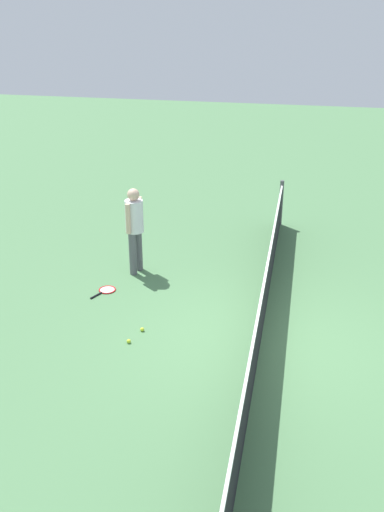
{
  "coord_description": "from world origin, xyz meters",
  "views": [
    {
      "loc": [
        8.08,
        0.47,
        5.18
      ],
      "look_at": [
        -0.99,
        -1.3,
        0.9
      ],
      "focal_mm": 41.84,
      "sensor_mm": 36.0,
      "label": 1
    }
  ],
  "objects_px": {
    "player_near_side": "(135,224)",
    "tennis_ball_baseline": "(142,329)",
    "tennis_racket_near_player": "(106,290)",
    "tennis_ball_near_player": "(129,341)"
  },
  "relations": [
    {
      "from": "player_near_side",
      "to": "tennis_racket_near_player",
      "type": "distance_m",
      "value": 1.37
    },
    {
      "from": "player_near_side",
      "to": "tennis_ball_near_player",
      "type": "height_order",
      "value": "player_near_side"
    },
    {
      "from": "tennis_racket_near_player",
      "to": "player_near_side",
      "type": "bearing_deg",
      "value": 159.6
    },
    {
      "from": "tennis_racket_near_player",
      "to": "tennis_ball_near_player",
      "type": "xyz_separation_m",
      "value": [
        1.59,
        0.9,
        0.02
      ]
    },
    {
      "from": "player_near_side",
      "to": "tennis_ball_baseline",
      "type": "bearing_deg",
      "value": 18.23
    },
    {
      "from": "player_near_side",
      "to": "tennis_ball_near_player",
      "type": "xyz_separation_m",
      "value": [
        2.47,
        0.58,
        -0.98
      ]
    },
    {
      "from": "tennis_racket_near_player",
      "to": "tennis_ball_near_player",
      "type": "relative_size",
      "value": 9.08
    },
    {
      "from": "tennis_ball_baseline",
      "to": "player_near_side",
      "type": "bearing_deg",
      "value": -161.77
    },
    {
      "from": "player_near_side",
      "to": "tennis_ball_near_player",
      "type": "distance_m",
      "value": 2.72
    },
    {
      "from": "player_near_side",
      "to": "tennis_ball_baseline",
      "type": "xyz_separation_m",
      "value": [
        2.09,
        0.69,
        -0.98
      ]
    }
  ]
}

